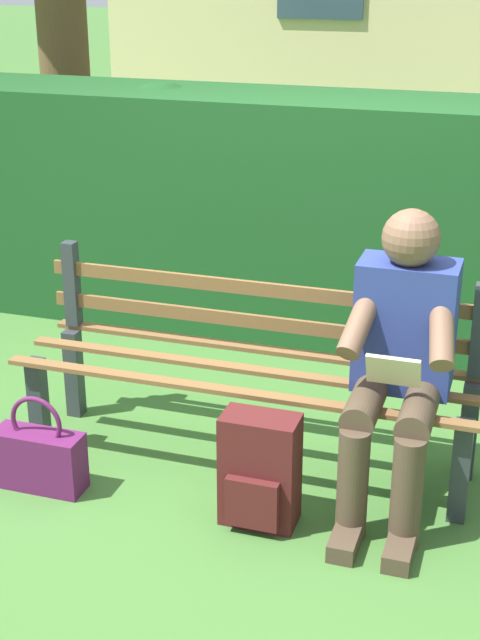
{
  "coord_description": "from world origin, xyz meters",
  "views": [
    {
      "loc": [
        -1.06,
        3.34,
        2.07
      ],
      "look_at": [
        0.0,
        0.1,
        0.7
      ],
      "focal_mm": 52.11,
      "sensor_mm": 36.0,
      "label": 1
    }
  ],
  "objects_px": {
    "park_bench": "(252,366)",
    "person_seated": "(399,357)",
    "handbag": "(39,457)",
    "backpack": "(260,471)"
  },
  "relations": [
    {
      "from": "backpack",
      "to": "handbag",
      "type": "bearing_deg",
      "value": 2.66
    },
    {
      "from": "park_bench",
      "to": "handbag",
      "type": "xyz_separation_m",
      "value": [
        0.74,
        0.53,
        -0.29
      ]
    },
    {
      "from": "park_bench",
      "to": "backpack",
      "type": "height_order",
      "value": "park_bench"
    },
    {
      "from": "person_seated",
      "to": "backpack",
      "type": "xyz_separation_m",
      "value": [
        0.46,
        0.31,
        -0.4
      ]
    },
    {
      "from": "person_seated",
      "to": "backpack",
      "type": "bearing_deg",
      "value": 34.65
    },
    {
      "from": "park_bench",
      "to": "person_seated",
      "type": "height_order",
      "value": "person_seated"
    },
    {
      "from": "person_seated",
      "to": "handbag",
      "type": "height_order",
      "value": "person_seated"
    },
    {
      "from": "park_bench",
      "to": "person_seated",
      "type": "bearing_deg",
      "value": 165.11
    },
    {
      "from": "person_seated",
      "to": "handbag",
      "type": "distance_m",
      "value": 1.51
    },
    {
      "from": "park_bench",
      "to": "backpack",
      "type": "xyz_separation_m",
      "value": [
        -0.18,
        0.48,
        -0.2
      ]
    }
  ]
}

